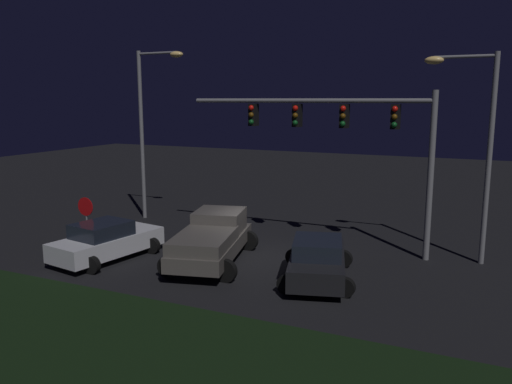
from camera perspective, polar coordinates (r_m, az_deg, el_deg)
name	(u,v)px	position (r m, az deg, el deg)	size (l,w,h in m)	color
ground_plane	(251,257)	(20.64, -0.50, -7.15)	(80.00, 80.00, 0.00)	black
grass_median	(106,348)	(13.94, -16.23, -16.21)	(24.37, 6.04, 0.10)	black
pickup_truck	(213,236)	(19.85, -4.78, -4.89)	(3.74, 5.72, 1.80)	#514C47
car_sedan	(106,241)	(20.94, -16.20, -5.21)	(2.94, 4.63, 1.51)	silver
car_sedan_far	(317,259)	(17.98, 6.80, -7.41)	(3.24, 4.73, 1.51)	black
traffic_signal_gantry	(345,128)	(21.06, 9.78, 6.99)	(10.32, 0.56, 6.50)	slate
street_lamp_left	(149,115)	(26.95, -11.69, 8.28)	(2.69, 0.44, 8.54)	slate
street_lamp_right	(476,132)	(20.76, 23.07, 6.08)	(2.58, 0.44, 7.84)	slate
stop_sign	(86,213)	(22.21, -18.25, -2.26)	(0.76, 0.08, 2.23)	slate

